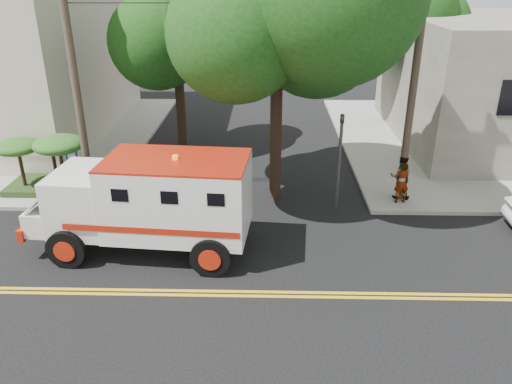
{
  "coord_description": "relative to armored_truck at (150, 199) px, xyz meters",
  "views": [
    {
      "loc": [
        1.19,
        -11.43,
        8.19
      ],
      "look_at": [
        0.83,
        3.35,
        1.6
      ],
      "focal_mm": 35.0,
      "sensor_mm": 36.0,
      "label": 1
    }
  ],
  "objects": [
    {
      "name": "pedestrian_b",
      "position": [
        8.66,
        3.87,
        -0.76
      ],
      "size": [
        0.95,
        0.8,
        1.72
      ],
      "primitive_type": "imported",
      "rotation": [
        0.0,
        0.0,
        2.94
      ],
      "color": "gray",
      "rests_on": "sidewalk_ne"
    },
    {
      "name": "ground",
      "position": [
        2.39,
        -2.33,
        -1.77
      ],
      "size": [
        100.0,
        100.0,
        0.0
      ],
      "primitive_type": "plane",
      "color": "black",
      "rests_on": "ground"
    },
    {
      "name": "tree_right",
      "position": [
        11.24,
        13.44,
        4.32
      ],
      "size": [
        4.8,
        4.5,
        8.2
      ],
      "color": "black",
      "rests_on": "ground"
    },
    {
      "name": "tree_main",
      "position": [
        4.33,
        3.87,
        5.43
      ],
      "size": [
        6.08,
        5.7,
        9.85
      ],
      "color": "black",
      "rests_on": "ground"
    },
    {
      "name": "traffic_signal",
      "position": [
        6.19,
        3.27,
        0.45
      ],
      "size": [
        0.15,
        0.18,
        3.6
      ],
      "color": "#3F3F42",
      "rests_on": "ground"
    },
    {
      "name": "sidewalk_ne",
      "position": [
        15.89,
        11.17,
        -1.7
      ],
      "size": [
        17.0,
        17.0,
        0.15
      ],
      "primitive_type": "cube",
      "color": "gray",
      "rests_on": "ground"
    },
    {
      "name": "tree_left",
      "position": [
        -0.28,
        9.45,
        3.96
      ],
      "size": [
        4.48,
        4.2,
        7.7
      ],
      "color": "black",
      "rests_on": "ground"
    },
    {
      "name": "accessibility_sign",
      "position": [
        -3.81,
        3.84,
        -0.41
      ],
      "size": [
        0.45,
        0.1,
        2.02
      ],
      "color": "#3F3F42",
      "rests_on": "ground"
    },
    {
      "name": "palm_planter",
      "position": [
        -5.04,
        4.29,
        -0.13
      ],
      "size": [
        3.52,
        2.63,
        2.36
      ],
      "color": "#1E3314",
      "rests_on": "sidewalk_nw"
    },
    {
      "name": "pedestrian_a",
      "position": [
        8.6,
        3.46,
        -0.83
      ],
      "size": [
        0.64,
        0.48,
        1.59
      ],
      "primitive_type": "imported",
      "rotation": [
        0.0,
        0.0,
        3.32
      ],
      "color": "gray",
      "rests_on": "sidewalk_ne"
    },
    {
      "name": "utility_pole_left",
      "position": [
        -3.21,
        3.67,
        2.73
      ],
      "size": [
        0.28,
        0.28,
        9.0
      ],
      "primitive_type": "cylinder",
      "color": "#382D23",
      "rests_on": "ground"
    },
    {
      "name": "utility_pole_right",
      "position": [
        8.69,
        3.87,
        2.73
      ],
      "size": [
        0.28,
        0.28,
        9.0
      ],
      "primitive_type": "cylinder",
      "color": "#382D23",
      "rests_on": "ground"
    },
    {
      "name": "armored_truck",
      "position": [
        0.0,
        0.0,
        0.0
      ],
      "size": [
        7.03,
        3.24,
        3.11
      ],
      "rotation": [
        0.0,
        0.0,
        -0.08
      ],
      "color": "silver",
      "rests_on": "ground"
    }
  ]
}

